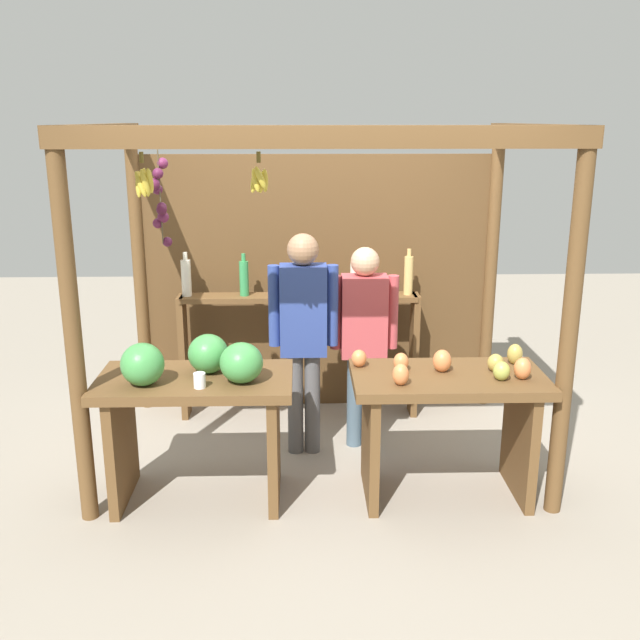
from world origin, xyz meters
name	(u,v)px	position (x,y,z in m)	size (l,w,h in m)	color
ground_plane	(319,449)	(0.00, 0.00, 0.00)	(12.00, 12.00, 0.00)	gray
market_stall	(317,259)	(-0.01, 0.40, 1.33)	(2.94, 1.85, 2.29)	brown
fruit_counter_left	(197,397)	(-0.77, -0.67, 0.69)	(1.19, 0.64, 1.07)	brown
fruit_counter_right	(448,407)	(0.78, -0.65, 0.59)	(1.19, 0.64, 0.95)	brown
bottle_shelf_unit	(298,322)	(-0.15, 0.65, 0.79)	(1.89, 0.22, 1.36)	brown
vendor_man	(303,325)	(-0.11, -0.02, 0.95)	(0.48, 0.21, 1.59)	#555557
vendor_woman	(364,331)	(0.32, 0.08, 0.87)	(0.48, 0.20, 1.48)	#4A6070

